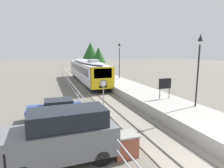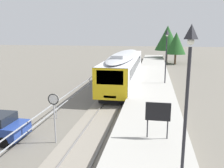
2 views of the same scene
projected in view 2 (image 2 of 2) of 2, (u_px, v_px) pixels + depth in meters
name	position (u px, v px, depth m)	size (l,w,h in m)	color
ground_plane	(95.00, 87.00, 26.48)	(160.00, 160.00, 0.00)	#6B665B
track_rails	(122.00, 88.00, 25.96)	(3.20, 60.00, 0.14)	gray
commuter_train	(124.00, 66.00, 27.31)	(2.82, 18.21, 3.74)	silver
station_platform	(152.00, 85.00, 25.32)	(3.90, 60.00, 0.90)	#A8A59E
platform_lamp_near_end	(189.00, 73.00, 8.15)	(0.34, 0.34, 5.35)	#232328
platform_lamp_mid_platform	(167.00, 46.00, 23.67)	(0.34, 0.34, 5.35)	#232328
platform_notice_board	(158.00, 113.00, 11.48)	(1.20, 0.08, 1.80)	#232328
speed_limit_sign	(54.00, 106.00, 12.76)	(0.61, 0.10, 2.81)	#9EA0A5
carpark_fence	(56.00, 106.00, 16.71)	(0.06, 36.06, 1.25)	#9EA0A5
tree_behind_carpark	(176.00, 43.00, 45.02)	(3.72, 3.72, 5.96)	brown
tree_behind_station_far	(167.00, 38.00, 48.10)	(4.92, 4.92, 7.27)	brown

